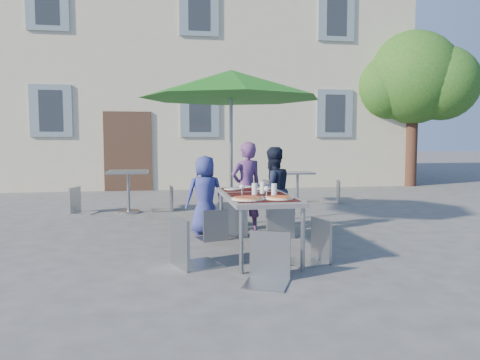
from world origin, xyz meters
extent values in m
plane|color=#48484A|center=(0.00, 0.00, 0.00)|extent=(90.00, 90.00, 0.00)
cube|color=#BCB497|center=(0.00, 11.50, 3.50)|extent=(13.00, 8.00, 7.00)
cube|color=#432D20|center=(-2.00, 7.47, 1.10)|extent=(1.30, 0.06, 2.20)
cube|color=slate|center=(-4.00, 7.47, 2.20)|extent=(1.10, 0.06, 1.40)
cube|color=#262B33|center=(-4.00, 7.45, 2.20)|extent=(0.60, 0.04, 1.10)
cube|color=slate|center=(-4.00, 7.47, 5.00)|extent=(1.10, 0.06, 1.40)
cube|color=#262B33|center=(-4.00, 7.45, 5.00)|extent=(0.60, 0.04, 1.10)
cube|color=slate|center=(0.00, 7.47, 2.20)|extent=(1.10, 0.06, 1.40)
cube|color=#262B33|center=(0.00, 7.45, 2.20)|extent=(0.60, 0.04, 1.10)
cube|color=slate|center=(0.00, 7.47, 5.00)|extent=(1.10, 0.06, 1.40)
cube|color=#262B33|center=(0.00, 7.45, 5.00)|extent=(0.60, 0.04, 1.10)
cube|color=slate|center=(4.00, 7.47, 2.20)|extent=(1.10, 0.06, 1.40)
cube|color=#262B33|center=(4.00, 7.45, 2.20)|extent=(0.60, 0.04, 1.10)
cube|color=slate|center=(4.00, 7.47, 5.00)|extent=(1.10, 0.06, 1.40)
cube|color=#262B33|center=(4.00, 7.45, 5.00)|extent=(0.60, 0.04, 1.10)
cylinder|color=#40261B|center=(6.50, 7.50, 1.40)|extent=(0.36, 0.36, 2.80)
sphere|color=#1C4A13|center=(6.50, 7.50, 3.30)|extent=(2.80, 2.80, 2.80)
sphere|color=#1C4A13|center=(5.70, 7.80, 3.00)|extent=(2.00, 2.00, 2.00)
sphere|color=#1C4A13|center=(7.20, 7.10, 3.10)|extent=(2.20, 2.20, 2.20)
sphere|color=#1C4A13|center=(6.70, 8.10, 3.80)|extent=(1.80, 1.80, 1.80)
cube|color=#49484E|center=(0.10, -0.15, 0.72)|extent=(0.80, 1.85, 0.05)
cylinder|color=gray|center=(-0.24, -1.01, 0.35)|extent=(0.05, 0.05, 0.70)
cylinder|color=gray|center=(0.44, -1.01, 0.35)|extent=(0.05, 0.05, 0.70)
cylinder|color=gray|center=(-0.24, 0.72, 0.35)|extent=(0.05, 0.05, 0.70)
cylinder|color=gray|center=(0.44, 0.72, 0.35)|extent=(0.05, 0.05, 0.70)
cube|color=black|center=(0.10, -0.70, 0.75)|extent=(0.70, 0.42, 0.01)
cube|color=black|center=(0.10, -0.15, 0.75)|extent=(0.70, 0.42, 0.01)
cube|color=black|center=(0.10, 0.40, 0.75)|extent=(0.70, 0.42, 0.01)
cylinder|color=white|center=(-0.10, -0.66, 0.76)|extent=(0.38, 0.38, 0.01)
cylinder|color=tan|center=(-0.10, -0.66, 0.77)|extent=(0.34, 0.34, 0.01)
cylinder|color=maroon|center=(-0.10, -0.66, 0.78)|extent=(0.30, 0.30, 0.01)
cylinder|color=white|center=(0.26, -0.67, 0.76)|extent=(0.32, 0.32, 0.01)
cylinder|color=tan|center=(0.26, -0.67, 0.77)|extent=(0.28, 0.28, 0.01)
cylinder|color=#9D160A|center=(0.26, -0.67, 0.78)|extent=(0.24, 0.24, 0.01)
cylinder|color=silver|center=(0.06, -0.23, 0.82)|extent=(0.07, 0.07, 0.15)
cylinder|color=silver|center=(0.19, -0.09, 0.82)|extent=(0.07, 0.07, 0.15)
cylinder|color=silver|center=(0.28, -0.32, 0.82)|extent=(0.07, 0.07, 0.15)
cylinder|color=silver|center=(-0.09, -0.20, 0.75)|extent=(0.06, 0.06, 0.00)
cylinder|color=silver|center=(-0.09, -0.20, 0.79)|extent=(0.01, 0.01, 0.08)
sphere|color=silver|center=(-0.09, -0.20, 0.85)|extent=(0.06, 0.06, 0.06)
cylinder|color=silver|center=(0.16, -0.46, 0.75)|extent=(0.06, 0.06, 0.00)
cylinder|color=silver|center=(0.16, -0.46, 0.79)|extent=(0.01, 0.01, 0.08)
sphere|color=silver|center=(0.16, -0.46, 0.85)|extent=(0.06, 0.06, 0.06)
cylinder|color=white|center=(-0.12, 0.43, 0.76)|extent=(0.22, 0.22, 0.01)
cube|color=#AAACB2|center=(0.02, 0.43, 0.76)|extent=(0.02, 0.18, 0.00)
cylinder|color=white|center=(0.30, 0.40, 0.76)|extent=(0.22, 0.22, 0.01)
cube|color=#AAACB2|center=(0.44, 0.40, 0.76)|extent=(0.02, 0.18, 0.00)
cylinder|color=white|center=(0.13, 0.69, 0.76)|extent=(0.22, 0.22, 0.01)
cube|color=#AAACB2|center=(0.27, 0.69, 0.76)|extent=(0.02, 0.18, 0.00)
imported|color=navy|center=(-0.43, 1.17, 0.60)|extent=(0.64, 0.47, 1.19)
imported|color=#613975|center=(0.20, 1.13, 0.70)|extent=(0.59, 0.49, 1.40)
imported|color=#161C31|center=(0.59, 1.04, 0.66)|extent=(0.72, 0.55, 1.32)
cube|color=gray|center=(-0.38, 0.79, 0.40)|extent=(0.47, 0.47, 0.03)
cube|color=gray|center=(-0.33, 0.62, 0.63)|extent=(0.37, 0.13, 0.45)
cylinder|color=gray|center=(-0.27, 0.99, 0.20)|extent=(0.02, 0.02, 0.39)
cylinder|color=gray|center=(-0.58, 0.90, 0.20)|extent=(0.02, 0.02, 0.39)
cylinder|color=gray|center=(-0.18, 0.68, 0.20)|extent=(0.02, 0.02, 0.39)
cylinder|color=gray|center=(-0.49, 0.59, 0.20)|extent=(0.02, 0.02, 0.39)
cube|color=gray|center=(-0.06, 1.05, 0.47)|extent=(0.45, 0.45, 0.03)
cube|color=gray|center=(-0.05, 0.84, 0.74)|extent=(0.44, 0.04, 0.53)
cylinder|color=gray|center=(0.13, 1.25, 0.23)|extent=(0.02, 0.02, 0.46)
cylinder|color=gray|center=(-0.25, 1.24, 0.23)|extent=(0.02, 0.02, 0.46)
cylinder|color=gray|center=(0.13, 0.87, 0.23)|extent=(0.02, 0.02, 0.46)
cylinder|color=gray|center=(-0.24, 0.86, 0.23)|extent=(0.02, 0.02, 0.46)
cube|color=gray|center=(0.66, 0.83, 0.42)|extent=(0.45, 0.45, 0.03)
cube|color=gray|center=(0.63, 0.65, 0.65)|extent=(0.39, 0.10, 0.46)
cylinder|color=gray|center=(0.86, 0.96, 0.20)|extent=(0.02, 0.02, 0.41)
cylinder|color=gray|center=(0.53, 1.02, 0.20)|extent=(0.02, 0.02, 0.41)
cylinder|color=gray|center=(0.80, 0.63, 0.20)|extent=(0.02, 0.02, 0.41)
cylinder|color=gray|center=(0.47, 0.69, 0.20)|extent=(0.02, 0.02, 0.41)
cube|color=gray|center=(-0.67, -0.60, 0.50)|extent=(0.61, 0.61, 0.03)
cube|color=gray|center=(-0.88, -0.68, 0.78)|extent=(0.20, 0.45, 0.56)
cylinder|color=gray|center=(-0.41, -0.72, 0.25)|extent=(0.02, 0.02, 0.49)
cylinder|color=gray|center=(-0.55, -0.34, 0.25)|extent=(0.02, 0.02, 0.49)
cylinder|color=gray|center=(-0.79, -0.86, 0.25)|extent=(0.02, 0.02, 0.49)
cylinder|color=gray|center=(-0.93, -0.48, 0.25)|extent=(0.02, 0.02, 0.49)
cube|color=gray|center=(0.58, -0.68, 0.45)|extent=(0.50, 0.50, 0.03)
cube|color=gray|center=(0.78, -0.64, 0.71)|extent=(0.12, 0.42, 0.50)
cylinder|color=gray|center=(0.37, -0.54, 0.22)|extent=(0.02, 0.02, 0.44)
cylinder|color=gray|center=(0.44, -0.90, 0.22)|extent=(0.02, 0.02, 0.44)
cylinder|color=gray|center=(0.72, -0.47, 0.22)|extent=(0.02, 0.02, 0.44)
cylinder|color=gray|center=(0.80, -0.82, 0.22)|extent=(0.02, 0.02, 0.44)
cube|color=gray|center=(-0.06, -1.43, 0.45)|extent=(0.55, 0.55, 0.03)
cube|color=gray|center=(0.02, -1.25, 0.70)|extent=(0.40, 0.20, 0.50)
cylinder|color=gray|center=(-0.30, -1.52, 0.22)|extent=(0.02, 0.02, 0.44)
cylinder|color=gray|center=(0.03, -1.67, 0.22)|extent=(0.02, 0.02, 0.44)
cylinder|color=gray|center=(-0.15, -1.19, 0.22)|extent=(0.02, 0.02, 0.44)
cylinder|color=gray|center=(0.18, -1.34, 0.22)|extent=(0.02, 0.02, 0.44)
cylinder|color=#AAACB2|center=(0.07, 1.82, 0.05)|extent=(0.50, 0.50, 0.10)
cylinder|color=gray|center=(0.07, 1.82, 1.19)|extent=(0.06, 0.06, 2.38)
cone|color=#176716|center=(0.07, 1.82, 2.33)|extent=(2.99, 2.99, 0.47)
cylinder|color=#AAACB2|center=(-1.72, 3.47, 0.02)|extent=(0.44, 0.44, 0.04)
cylinder|color=gray|center=(-1.72, 3.47, 0.39)|extent=(0.06, 0.06, 0.77)
cube|color=gray|center=(-1.72, 3.47, 0.81)|extent=(0.77, 0.77, 0.04)
cube|color=#90959B|center=(-2.56, 3.54, 0.46)|extent=(0.54, 0.54, 0.03)
cube|color=#90959B|center=(-2.75, 3.61, 0.71)|extent=(0.16, 0.41, 0.51)
cylinder|color=#90959B|center=(-2.45, 3.31, 0.22)|extent=(0.02, 0.02, 0.45)
cylinder|color=#90959B|center=(-2.33, 3.66, 0.22)|extent=(0.02, 0.02, 0.45)
cylinder|color=#90959B|center=(-2.79, 3.43, 0.22)|extent=(0.02, 0.02, 0.45)
cylinder|color=#90959B|center=(-2.68, 3.77, 0.22)|extent=(0.02, 0.02, 0.45)
cube|color=gray|center=(-1.08, 3.64, 0.44)|extent=(0.44, 0.44, 0.03)
cube|color=gray|center=(-0.89, 3.65, 0.69)|extent=(0.06, 0.42, 0.49)
cylinder|color=gray|center=(-1.27, 3.80, 0.22)|extent=(0.02, 0.02, 0.43)
cylinder|color=gray|center=(-1.25, 3.45, 0.22)|extent=(0.02, 0.02, 0.43)
cylinder|color=gray|center=(-0.92, 3.83, 0.22)|extent=(0.02, 0.02, 0.43)
cylinder|color=gray|center=(-0.89, 3.47, 0.22)|extent=(0.02, 0.02, 0.43)
cylinder|color=#AAACB2|center=(1.95, 4.33, 0.02)|extent=(0.44, 0.44, 0.04)
cylinder|color=gray|center=(1.95, 4.33, 0.33)|extent=(0.06, 0.06, 0.65)
cube|color=gray|center=(1.95, 4.33, 0.68)|extent=(0.65, 0.65, 0.04)
cube|color=gray|center=(1.46, 4.37, 0.47)|extent=(0.54, 0.54, 0.03)
cube|color=gray|center=(1.26, 4.32, 0.74)|extent=(0.14, 0.44, 0.53)
cylinder|color=gray|center=(1.69, 4.23, 0.23)|extent=(0.02, 0.02, 0.46)
cylinder|color=gray|center=(1.60, 4.60, 0.23)|extent=(0.02, 0.02, 0.46)
cylinder|color=gray|center=(1.32, 4.14, 0.23)|extent=(0.02, 0.02, 0.46)
cylinder|color=gray|center=(1.23, 4.51, 0.23)|extent=(0.02, 0.02, 0.46)
cube|color=gray|center=(2.68, 4.24, 0.45)|extent=(0.51, 0.51, 0.03)
cube|color=gray|center=(2.87, 4.19, 0.70)|extent=(0.13, 0.42, 0.50)
cylinder|color=gray|center=(2.54, 4.46, 0.22)|extent=(0.02, 0.02, 0.44)
cylinder|color=gray|center=(2.46, 4.11, 0.22)|extent=(0.02, 0.02, 0.44)
cylinder|color=gray|center=(2.90, 4.37, 0.22)|extent=(0.02, 0.02, 0.44)
cylinder|color=gray|center=(2.81, 4.02, 0.22)|extent=(0.02, 0.02, 0.44)
camera|label=1|loc=(-1.05, -5.85, 1.44)|focal=35.00mm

